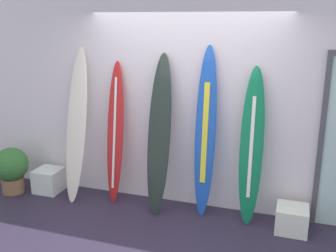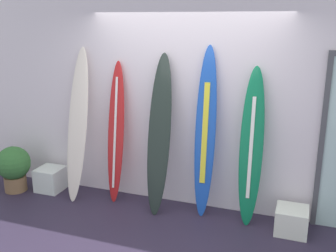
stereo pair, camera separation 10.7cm
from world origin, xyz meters
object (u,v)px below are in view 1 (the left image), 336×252
surfboard_crimson (115,135)px  potted_plant (11,168)px  surfboard_ivory (76,127)px  surfboard_emerald (252,147)px  surfboard_cobalt (205,134)px  display_block_left (292,219)px  display_block_center (49,180)px  surfboard_charcoal (159,136)px

surfboard_crimson → potted_plant: bearing=-169.9°
surfboard_ivory → surfboard_emerald: surfboard_ivory is taller
surfboard_emerald → potted_plant: (-3.31, -0.25, -0.58)m
surfboard_cobalt → potted_plant: (-2.74, -0.28, -0.67)m
surfboard_crimson → display_block_left: bearing=-3.1°
surfboard_emerald → display_block_left: size_ratio=5.21×
potted_plant → display_block_left: bearing=2.2°
surfboard_emerald → display_block_left: 0.96m
surfboard_cobalt → display_block_center: bearing=-177.7°
surfboard_crimson → surfboard_cobalt: bearing=0.7°
surfboard_ivory → surfboard_charcoal: 1.18m
surfboard_ivory → potted_plant: (-1.00, -0.18, -0.64)m
surfboard_ivory → display_block_left: (2.84, -0.03, -0.87)m
surfboard_emerald → surfboard_ivory: bearing=-178.2°
surfboard_ivory → display_block_left: size_ratio=5.65×
surfboard_ivory → surfboard_crimson: bearing=10.0°
surfboard_cobalt → surfboard_ivory: bearing=-176.5°
surfboard_crimson → potted_plant: 1.64m
surfboard_ivory → display_block_left: surfboard_ivory is taller
display_block_left → surfboard_crimson: bearing=176.9°
surfboard_emerald → surfboard_cobalt: bearing=176.5°
surfboard_emerald → surfboard_charcoal: bearing=-176.7°
potted_plant → display_block_center: bearing=22.1°
surfboard_emerald → display_block_left: (0.52, -0.10, -0.80)m
surfboard_ivory → display_block_left: 2.97m
surfboard_ivory → surfboard_emerald: 2.32m
potted_plant → surfboard_crimson: bearing=10.1°
surfboard_ivory → surfboard_crimson: size_ratio=1.09×
surfboard_charcoal → surfboard_crimson: bearing=172.4°
surfboard_charcoal → display_block_center: bearing=179.7°
surfboard_crimson → display_block_center: bearing=-175.7°
surfboard_cobalt → surfboard_emerald: surfboard_cobalt is taller
surfboard_crimson → surfboard_charcoal: bearing=-7.6°
surfboard_emerald → display_block_center: 2.95m
surfboard_crimson → surfboard_cobalt: (1.22, 0.01, 0.12)m
surfboard_charcoal → surfboard_emerald: 1.14m
surfboard_cobalt → surfboard_emerald: 0.58m
surfboard_ivory → surfboard_crimson: (0.53, 0.09, -0.09)m
surfboard_cobalt → display_block_left: 1.42m
surfboard_emerald → display_block_center: surfboard_emerald is taller
surfboard_charcoal → surfboard_cobalt: bearing=10.1°
surfboard_crimson → potted_plant: (-1.52, -0.27, -0.56)m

